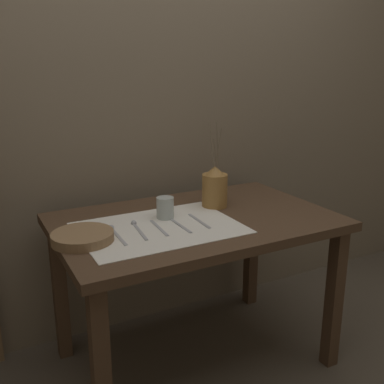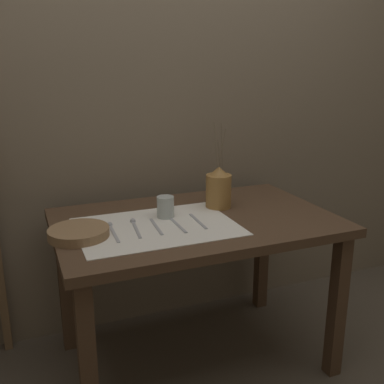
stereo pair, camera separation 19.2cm
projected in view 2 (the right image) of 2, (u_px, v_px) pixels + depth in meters
name	position (u px, v px, depth m)	size (l,w,h in m)	color
ground_plane	(195.00, 358.00, 2.16)	(12.00, 12.00, 0.00)	brown
stone_wall_back	(158.00, 98.00, 2.27)	(7.00, 0.06, 2.40)	#7A6B56
wooden_table	(195.00, 238.00, 1.99)	(1.21, 0.77, 0.72)	#4C3523
linen_cloth	(157.00, 227.00, 1.85)	(0.65, 0.46, 0.00)	white
pitcher_with_flowers	(219.00, 189.00, 2.08)	(0.12, 0.12, 0.40)	olive
wooden_bowl	(79.00, 233.00, 1.74)	(0.24, 0.24, 0.04)	#8E6B47
glass_tumbler_near	(165.00, 207.00, 1.95)	(0.08, 0.08, 0.09)	#B7C1BC
spoon_outer	(111.00, 228.00, 1.82)	(0.02, 0.21, 0.02)	#A8A8AD
spoon_inner	(134.00, 224.00, 1.87)	(0.04, 0.21, 0.02)	#A8A8AD
knife_center	(156.00, 227.00, 1.84)	(0.03, 0.20, 0.00)	#A8A8AD
fork_outer	(178.00, 225.00, 1.86)	(0.01, 0.19, 0.00)	#A8A8AD
fork_inner	(198.00, 221.00, 1.91)	(0.02, 0.20, 0.00)	#A8A8AD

